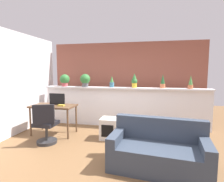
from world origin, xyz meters
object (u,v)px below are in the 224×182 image
(side_cube_shelf, at_px, (109,128))
(potted_plant_1, at_px, (85,80))
(potted_plant_0, at_px, (65,80))
(potted_plant_2, at_px, (112,82))
(desk, at_px, (54,108))
(office_chair, at_px, (46,127))
(potted_plant_3, at_px, (134,81))
(potted_plant_5, at_px, (191,83))
(book_on_desk, at_px, (61,105))
(potted_plant_4, at_px, (163,82))
(couch, at_px, (158,152))
(tv_monitor, at_px, (57,99))

(side_cube_shelf, bearing_deg, potted_plant_1, 133.93)
(potted_plant_0, distance_m, potted_plant_2, 1.46)
(desk, bearing_deg, office_chair, -75.38)
(potted_plant_3, bearing_deg, side_cube_shelf, -116.45)
(potted_plant_5, bearing_deg, book_on_desk, -161.91)
(potted_plant_4, xyz_separation_m, side_cube_shelf, (-1.27, -1.03, -1.07))
(desk, relative_size, book_on_desk, 7.23)
(potted_plant_2, height_order, book_on_desk, potted_plant_2)
(potted_plant_1, distance_m, potted_plant_4, 2.22)
(potted_plant_3, distance_m, desk, 2.28)
(potted_plant_3, distance_m, potted_plant_5, 1.48)
(side_cube_shelf, bearing_deg, desk, 178.84)
(potted_plant_4, bearing_deg, desk, -159.87)
(potted_plant_1, relative_size, side_cube_shelf, 0.76)
(couch, bearing_deg, potted_plant_0, 142.09)
(book_on_desk, xyz_separation_m, couch, (2.29, -1.08, -0.49))
(potted_plant_5, height_order, couch, potted_plant_5)
(potted_plant_3, bearing_deg, potted_plant_0, -179.65)
(desk, relative_size, couch, 0.67)
(potted_plant_2, bearing_deg, desk, -143.05)
(desk, bearing_deg, potted_plant_1, 62.35)
(office_chair, bearing_deg, potted_plant_5, 26.25)
(tv_monitor, bearing_deg, side_cube_shelf, -4.49)
(couch, bearing_deg, tv_monitor, 153.78)
(book_on_desk, bearing_deg, potted_plant_3, 31.31)
(potted_plant_1, distance_m, potted_plant_2, 0.80)
(side_cube_shelf, bearing_deg, potted_plant_2, 98.56)
(potted_plant_0, height_order, potted_plant_2, potted_plant_0)
(potted_plant_4, bearing_deg, office_chair, -147.39)
(tv_monitor, height_order, couch, tv_monitor)
(tv_monitor, xyz_separation_m, book_on_desk, (0.19, -0.15, -0.13))
(book_on_desk, bearing_deg, couch, -25.13)
(side_cube_shelf, xyz_separation_m, couch, (1.09, -1.11, 0.03))
(potted_plant_2, bearing_deg, potted_plant_1, -178.49)
(potted_plant_3, bearing_deg, potted_plant_4, 2.18)
(potted_plant_0, relative_size, potted_plant_4, 0.95)
(potted_plant_3, relative_size, potted_plant_4, 1.04)
(potted_plant_0, xyz_separation_m, office_chair, (0.32, -1.59, -0.96))
(office_chair, bearing_deg, potted_plant_1, 78.09)
(side_cube_shelf, bearing_deg, potted_plant_4, 39.07)
(potted_plant_2, relative_size, office_chair, 0.36)
(potted_plant_4, height_order, side_cube_shelf, potted_plant_4)
(side_cube_shelf, height_order, couch, couch)
(potted_plant_1, height_order, book_on_desk, potted_plant_1)
(office_chair, distance_m, book_on_desk, 0.69)
(potted_plant_5, distance_m, desk, 3.62)
(potted_plant_5, bearing_deg, potted_plant_1, -179.78)
(potted_plant_3, height_order, potted_plant_5, potted_plant_3)
(side_cube_shelf, xyz_separation_m, book_on_desk, (-1.21, -0.04, 0.52))
(potted_plant_4, relative_size, office_chair, 0.42)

